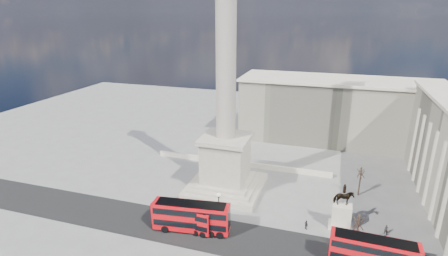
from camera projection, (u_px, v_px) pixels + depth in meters
name	position (u px, v px, depth m)	size (l,w,h in m)	color
ground	(218.00, 200.00, 64.44)	(180.00, 180.00, 0.00)	gray
asphalt_road	(227.00, 237.00, 53.96)	(120.00, 9.00, 0.01)	black
nelsons_column	(226.00, 126.00, 64.85)	(14.00, 14.00, 49.85)	#BDB39D
balustrade_wall	(240.00, 163.00, 78.71)	(40.00, 0.60, 1.10)	beige
building_northeast	(338.00, 110.00, 92.15)	(51.00, 17.00, 16.60)	#B7B296
red_bus_a	(183.00, 217.00, 55.44)	(10.21, 2.93, 4.09)	red
red_bus_b	(192.00, 216.00, 54.76)	(12.31, 4.27, 4.89)	red
red_bus_c	(374.00, 253.00, 46.72)	(11.39, 3.02, 4.59)	red
victorian_lamp	(219.00, 207.00, 55.30)	(0.53, 0.53, 6.15)	black
equestrian_statue	(342.00, 213.00, 55.59)	(3.67, 2.76, 7.74)	beige
bare_tree_near	(359.00, 222.00, 48.28)	(1.59, 1.59, 6.95)	#332319
bare_tree_mid	(361.00, 172.00, 64.75)	(1.60, 1.60, 6.07)	#332319
bare_tree_far	(432.00, 174.00, 62.16)	(1.76, 1.76, 7.18)	#332319
pedestrian_walking	(386.00, 230.00, 54.43)	(0.58, 0.38, 1.58)	#282423
pedestrian_standing	(385.00, 242.00, 51.23)	(0.88, 0.69, 1.82)	#282423
pedestrian_crossing	(306.00, 225.00, 55.61)	(0.95, 0.40, 1.62)	#282423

